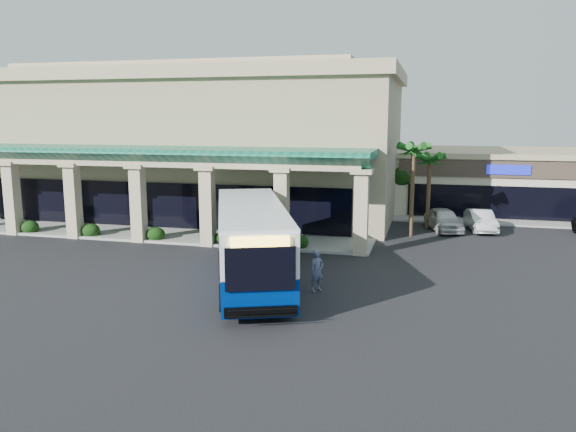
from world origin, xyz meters
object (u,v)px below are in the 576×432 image
(transit_bus, at_px, (251,243))
(car_silver, at_px, (444,219))
(pedestrian, at_px, (317,271))
(car_white, at_px, (481,221))

(transit_bus, height_order, car_silver, transit_bus)
(pedestrian, distance_m, car_white, 17.67)
(transit_bus, relative_size, pedestrian, 6.90)
(transit_bus, xyz_separation_m, pedestrian, (3.30, -0.91, -0.86))
(pedestrian, bearing_deg, car_white, 12.23)
(transit_bus, height_order, car_white, transit_bus)
(pedestrian, bearing_deg, car_silver, 18.95)
(car_silver, height_order, car_white, car_silver)
(pedestrian, xyz_separation_m, car_silver, (5.59, 15.24, -0.17))
(car_white, bearing_deg, car_silver, -175.98)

